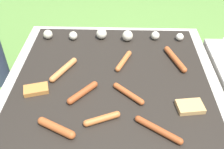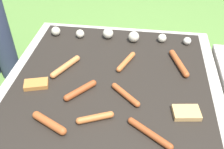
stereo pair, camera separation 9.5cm
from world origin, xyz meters
name	(u,v)px [view 1 (the left image)]	position (x,y,z in m)	size (l,w,h in m)	color
ground_plane	(112,130)	(0.00, 0.00, 0.00)	(14.00, 14.00, 0.00)	#567F38
grill	(112,106)	(0.00, 0.00, 0.18)	(0.98, 0.98, 0.37)	#B2AA9E
sausage_mid_left	(124,61)	(0.05, 0.11, 0.38)	(0.08, 0.16, 0.03)	#B7602D
sausage_back_center	(56,128)	(-0.19, -0.30, 0.38)	(0.15, 0.09, 0.03)	#A34C23
sausage_back_left	(128,94)	(0.07, -0.11, 0.38)	(0.13, 0.12, 0.02)	#A34C23
sausage_front_right	(175,59)	(0.30, 0.14, 0.38)	(0.09, 0.20, 0.03)	#A34C23
sausage_mid_right	(64,70)	(-0.23, 0.04, 0.38)	(0.10, 0.17, 0.03)	#C6753D
sausage_front_left	(102,119)	(-0.03, -0.25, 0.38)	(0.14, 0.07, 0.03)	#B7602D
sausage_front_center	(158,130)	(0.18, -0.30, 0.38)	(0.17, 0.12, 0.02)	#93421E
sausage_back_right	(83,92)	(-0.12, -0.11, 0.38)	(0.12, 0.13, 0.03)	#93421E
bread_slice_right	(36,89)	(-0.32, -0.10, 0.38)	(0.11, 0.09, 0.02)	#B27033
bread_slice_center	(190,107)	(0.32, -0.18, 0.38)	(0.11, 0.09, 0.02)	tan
mushroom_row	(109,35)	(-0.03, 0.33, 0.39)	(0.77, 0.08, 0.06)	beige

